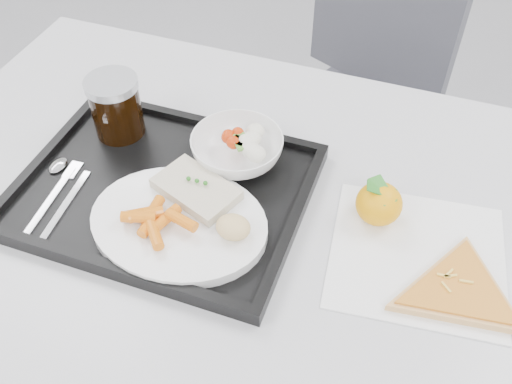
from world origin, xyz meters
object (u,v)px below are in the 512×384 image
pizza_slice (459,291)px  tray (164,191)px  table (246,232)px  chair (366,86)px  tangerine (379,204)px  dinner_plate (179,223)px  salad_bowl (237,149)px  cola_glass (116,106)px

pizza_slice → tray: bearing=175.8°
table → tray: (-0.13, -0.02, 0.08)m
chair → table: bearing=-96.7°
chair → tangerine: chair is taller
tray → pizza_slice: (0.47, -0.03, 0.00)m
table → tray: tray is taller
table → dinner_plate: dinner_plate is taller
table → salad_bowl: salad_bowl is taller
tangerine → chair: bearing=100.9°
tray → tangerine: 0.34m
tray → pizza_slice: size_ratio=1.49×
tray → cola_glass: size_ratio=4.17×
chair → pizza_slice: bearing=-70.6°
cola_glass → pizza_slice: size_ratio=0.36×
tray → salad_bowl: (0.09, 0.10, 0.03)m
tray → cola_glass: (-0.13, 0.10, 0.06)m
table → tray: 0.15m
cola_glass → chair: bearing=60.0°
cola_glass → tangerine: bearing=-4.5°
tray → chair: bearing=73.1°
chair → salad_bowl: (-0.12, -0.59, 0.25)m
cola_glass → tray: bearing=-37.5°
chair → salad_bowl: chair is taller
chair → dinner_plate: bearing=-101.3°
dinner_plate → cola_glass: size_ratio=2.50×
salad_bowl → pizza_slice: bearing=-19.9°
table → salad_bowl: bearing=118.8°
tray → salad_bowl: size_ratio=2.96×
tray → cola_glass: bearing=142.5°
cola_glass → pizza_slice: cola_glass is taller
table → chair: (0.08, 0.67, -0.15)m
dinner_plate → pizza_slice: dinner_plate is taller
chair → salad_bowl: 0.65m
dinner_plate → salad_bowl: bearing=80.1°
pizza_slice → dinner_plate: bearing=-175.7°
tray → dinner_plate: bearing=-47.9°
salad_bowl → pizza_slice: (0.38, -0.14, -0.03)m
chair → cola_glass: 0.74m
pizza_slice → chair: bearing=109.4°
dinner_plate → salad_bowl: (0.03, 0.17, 0.01)m
tangerine → dinner_plate: bearing=-154.6°
chair → dinner_plate: 0.81m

